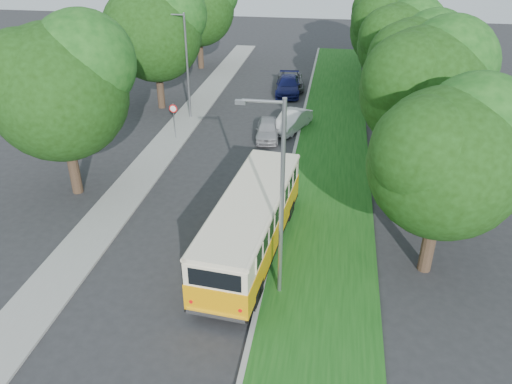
% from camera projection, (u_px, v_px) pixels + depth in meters
% --- Properties ---
extents(ground, '(120.00, 120.00, 0.00)m').
position_uv_depth(ground, '(192.00, 247.00, 22.56)').
color(ground, '#27272A').
rests_on(ground, ground).
extents(curb, '(0.20, 70.00, 0.15)m').
position_uv_depth(curb, '(283.00, 198.00, 26.34)').
color(curb, gray).
rests_on(curb, ground).
extents(grass_verge, '(4.50, 70.00, 0.13)m').
position_uv_depth(grass_verge, '(328.00, 202.00, 26.01)').
color(grass_verge, '#164A13').
rests_on(grass_verge, ground).
extents(sidewalk, '(2.20, 70.00, 0.12)m').
position_uv_depth(sidewalk, '(132.00, 186.00, 27.54)').
color(sidewalk, gray).
rests_on(sidewalk, ground).
extents(treeline, '(24.27, 41.91, 9.46)m').
position_uv_depth(treeline, '(300.00, 34.00, 34.82)').
color(treeline, '#332319').
rests_on(treeline, ground).
extents(lamppost_near, '(1.71, 0.16, 8.00)m').
position_uv_depth(lamppost_near, '(279.00, 197.00, 17.70)').
color(lamppost_near, gray).
rests_on(lamppost_near, ground).
extents(lamppost_far, '(1.71, 0.16, 7.50)m').
position_uv_depth(lamppost_far, '(186.00, 63.00, 35.09)').
color(lamppost_far, gray).
rests_on(lamppost_far, ground).
extents(warning_sign, '(0.56, 0.10, 2.50)m').
position_uv_depth(warning_sign, '(174.00, 115.00, 32.73)').
color(warning_sign, gray).
rests_on(warning_sign, ground).
extents(vintage_bus, '(3.40, 9.91, 2.89)m').
position_uv_depth(vintage_bus, '(251.00, 225.00, 21.47)').
color(vintage_bus, '#FFA608').
rests_on(vintage_bus, ground).
extents(car_silver, '(1.86, 3.87, 1.27)m').
position_uv_depth(car_silver, '(268.00, 129.00, 33.39)').
color(car_silver, '#A6A5AA').
rests_on(car_silver, ground).
extents(car_white, '(2.81, 4.34, 1.35)m').
position_uv_depth(car_white, '(291.00, 121.00, 34.68)').
color(car_white, silver).
rests_on(car_white, ground).
extents(car_blue, '(2.29, 4.98, 1.41)m').
position_uv_depth(car_blue, '(288.00, 85.00, 41.95)').
color(car_blue, '#12164F').
rests_on(car_blue, ground).
extents(car_grey, '(2.78, 4.86, 1.28)m').
position_uv_depth(car_grey, '(291.00, 81.00, 43.37)').
color(car_grey, '#525459').
rests_on(car_grey, ground).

